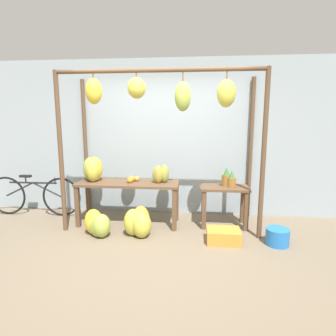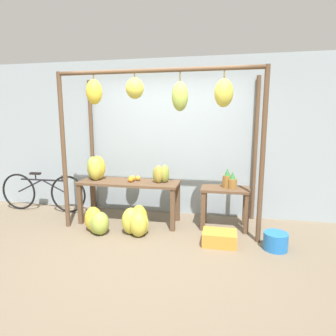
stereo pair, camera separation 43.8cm
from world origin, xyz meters
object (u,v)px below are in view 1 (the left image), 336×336
Objects in this scene: pineapple_cluster at (228,179)px; banana_pile_ground_right at (139,223)px; fruit_crate_white at (223,236)px; blue_bucket at (277,237)px; papaya_pile at (161,174)px; banana_pile_ground_left at (97,224)px; banana_pile_on_table at (93,169)px; orange_pile at (131,180)px; parked_bicycle at (34,195)px.

banana_pile_ground_right is (-1.36, -0.55, -0.58)m from pineapple_cluster.
fruit_crate_white is 1.47× the size of blue_bucket.
banana_pile_ground_left is at bearing -147.91° from papaya_pile.
blue_bucket is (1.99, -0.12, -0.08)m from banana_pile_ground_right.
banana_pile_ground_right is at bearing 7.03° from banana_pile_ground_left.
papaya_pile reaches higher than banana_pile_ground_right.
banana_pile_on_table is at bearing 163.50° from fruit_crate_white.
blue_bucket is at bearing -46.69° from pineapple_cluster.
fruit_crate_white is at bearing -22.23° from orange_pile.
parked_bicycle is at bearing 151.76° from banana_pile_ground_left.
papaya_pile is at bearing 32.09° from banana_pile_ground_left.
banana_pile_ground_left reaches higher than fruit_crate_white.
pineapple_cluster is at bearing 17.54° from banana_pile_ground_left.
banana_pile_on_table is 1.16m from papaya_pile.
papaya_pile is at bearing 60.45° from banana_pile_ground_right.
parked_bicycle is at bearing 168.43° from blue_bucket.
pineapple_cluster is 2.17m from banana_pile_ground_left.
orange_pile reaches higher than banana_pile_ground_right.
papaya_pile reaches higher than banana_pile_ground_left.
banana_pile_ground_right is (0.88, -0.51, -0.71)m from banana_pile_on_table.
pineapple_cluster is at bearing 133.31° from blue_bucket.
parked_bicycle reaches higher than fruit_crate_white.
pineapple_cluster is 1.14m from blue_bucket.
parked_bicycle is at bearing 161.22° from banana_pile_ground_right.
papaya_pile reaches higher than blue_bucket.
banana_pile_ground_left is at bearing -162.46° from pineapple_cluster.
parked_bicycle is (-3.35, 0.83, 0.28)m from fruit_crate_white.
banana_pile_on_table is at bearing 149.93° from banana_pile_ground_right.
parked_bicycle reaches higher than banana_pile_ground_right.
orange_pile is 0.42× the size of banana_pile_ground_right.
parked_bicycle is at bearing 172.95° from orange_pile.
banana_pile_ground_left is at bearing 178.71° from fruit_crate_white.
papaya_pile is at bearing -1.11° from banana_pile_on_table.
pineapple_cluster is 1.09m from papaya_pile.
banana_pile_ground_left is (-1.99, -0.63, -0.60)m from pineapple_cluster.
fruit_crate_white is (1.87, -0.04, -0.08)m from banana_pile_ground_left.
orange_pile is 0.51m from papaya_pile.
banana_pile_ground_left is at bearing -28.24° from parked_bicycle.
papaya_pile is at bearing -176.79° from pineapple_cluster.
banana_pile_on_table is at bearing 113.65° from banana_pile_ground_left.
banana_pile_on_table is at bearing 177.38° from orange_pile.
blue_bucket is at bearing -12.46° from banana_pile_on_table.
orange_pile is at bearing -177.52° from pineapple_cluster.
banana_pile_ground_left is (-0.40, -0.56, -0.58)m from orange_pile.
fruit_crate_white is (-0.11, -0.67, -0.69)m from pineapple_cluster.
papaya_pile is (0.50, 0.01, 0.10)m from orange_pile.
papaya_pile is at bearing 160.33° from blue_bucket.
papaya_pile reaches higher than pineapple_cluster.
blue_bucket is at bearing -19.67° from papaya_pile.
parked_bicycle is (-4.09, 0.84, 0.25)m from blue_bucket.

